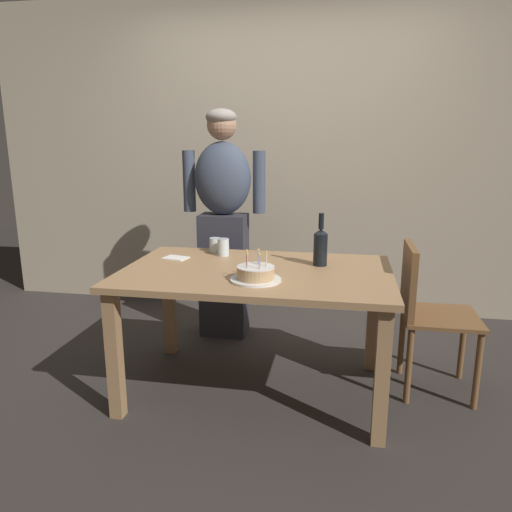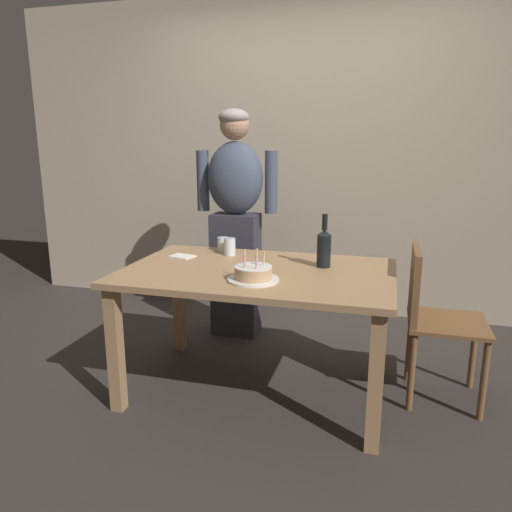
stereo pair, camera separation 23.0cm
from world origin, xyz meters
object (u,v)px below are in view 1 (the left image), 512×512
object	(u,v)px
birthday_cake	(256,274)
dining_chair	(425,306)
water_glass_far	(223,247)
person_man_bearded	(223,221)
wine_bottle	(320,246)
napkin_stack	(176,258)
water_glass_near	(215,245)

from	to	relation	value
birthday_cake	dining_chair	world-z (taller)	birthday_cake
water_glass_far	person_man_bearded	distance (m)	0.54
water_glass_far	wine_bottle	bearing A→B (deg)	-12.29
water_glass_far	wine_bottle	distance (m)	0.63
birthday_cake	person_man_bearded	bearing A→B (deg)	112.52
birthday_cake	person_man_bearded	world-z (taller)	person_man_bearded
water_glass_far	napkin_stack	xyz separation A→B (m)	(-0.27, -0.13, -0.05)
birthday_cake	person_man_bearded	xyz separation A→B (m)	(-0.43, 1.03, 0.10)
wine_bottle	napkin_stack	xyz separation A→B (m)	(-0.88, 0.00, -0.11)
water_glass_near	napkin_stack	bearing A→B (deg)	-130.94
wine_bottle	person_man_bearded	distance (m)	0.99
water_glass_near	wine_bottle	xyz separation A→B (m)	(0.69, -0.23, 0.07)
water_glass_far	napkin_stack	bearing A→B (deg)	-154.40
water_glass_near	dining_chair	bearing A→B (deg)	-8.85
water_glass_near	person_man_bearded	size ratio (longest dim) A/B	0.06
napkin_stack	birthday_cake	bearing A→B (deg)	-33.90
birthday_cake	wine_bottle	distance (m)	0.50
birthday_cake	water_glass_far	size ratio (longest dim) A/B	2.45
birthday_cake	wine_bottle	xyz separation A→B (m)	(0.31, 0.38, 0.08)
birthday_cake	water_glass_near	xyz separation A→B (m)	(-0.38, 0.61, 0.01)
birthday_cake	person_man_bearded	distance (m)	1.12
wine_bottle	napkin_stack	distance (m)	0.89
water_glass_far	dining_chair	size ratio (longest dim) A/B	0.12
water_glass_far	dining_chair	xyz separation A→B (m)	(1.21, -0.11, -0.28)
water_glass_far	person_man_bearded	world-z (taller)	person_man_bearded
dining_chair	napkin_stack	bearing A→B (deg)	90.84
person_man_bearded	dining_chair	size ratio (longest dim) A/B	1.90
birthday_cake	water_glass_far	bearing A→B (deg)	120.35
napkin_stack	person_man_bearded	distance (m)	0.68
dining_chair	person_man_bearded	bearing A→B (deg)	64.87
napkin_stack	wine_bottle	bearing A→B (deg)	-0.25
birthday_cake	napkin_stack	world-z (taller)	birthday_cake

